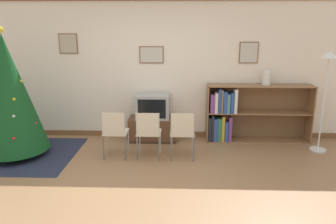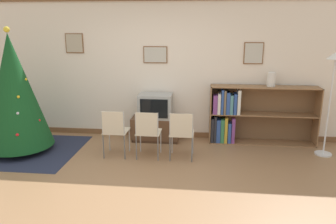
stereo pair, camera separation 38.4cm
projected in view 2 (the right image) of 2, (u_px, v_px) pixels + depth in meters
name	position (u px, v px, depth m)	size (l,w,h in m)	color
ground_plane	(138.00, 186.00, 4.56)	(24.00, 24.00, 0.00)	#936B47
wall_back	(159.00, 69.00, 6.33)	(8.80, 0.11, 2.70)	silver
area_rug	(22.00, 150.00, 5.85)	(2.04, 1.72, 0.01)	#23283D
christmas_tree	(14.00, 92.00, 5.58)	(1.15, 1.15, 2.15)	maroon
tv_console	(156.00, 129.00, 6.34)	(0.91, 0.45, 0.45)	#412A1A
television	(156.00, 106.00, 6.22)	(0.63, 0.44, 0.46)	#9E9E99
folding_chair_left	(115.00, 130.00, 5.46)	(0.40, 0.40, 0.82)	beige
folding_chair_center	(148.00, 131.00, 5.41)	(0.40, 0.40, 0.82)	beige
folding_chair_right	(182.00, 133.00, 5.35)	(0.40, 0.40, 0.82)	beige
bookshelf	(242.00, 116.00, 6.15)	(1.96, 0.36, 1.09)	olive
vase	(271.00, 79.00, 5.94)	(0.15, 0.15, 0.26)	silver
standing_lamp	(333.00, 77.00, 5.33)	(0.28, 0.28, 1.76)	silver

